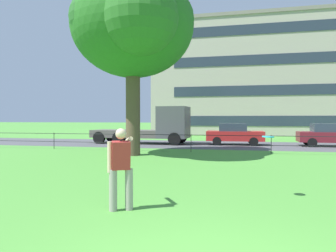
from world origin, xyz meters
name	(u,v)px	position (x,y,z in m)	size (l,w,h in m)	color
street_strip	(231,145)	(0.00, 18.88, 0.00)	(80.00, 7.16, 0.01)	#4C4C51
park_fence	(230,141)	(0.00, 13.74, 0.67)	(38.55, 0.04, 1.00)	black
tree_large_lawn	(137,25)	(-4.59, 11.61, 6.61)	(6.17, 7.08, 9.20)	brown
person_thrower	(121,166)	(-2.01, 2.64, 0.89)	(0.47, 0.87, 1.66)	gray
frisbee	(268,137)	(0.99, 4.25, 1.43)	(0.35, 0.35, 0.04)	#2DB2C6
flatbed_truck_far_left	(154,127)	(-5.61, 18.85, 1.22)	(7.38, 2.67, 2.75)	#4C4C51
car_red_right	(234,134)	(0.22, 19.15, 0.78)	(4.04, 1.89, 1.54)	red
car_maroon_center	(329,135)	(6.44, 19.11, 0.78)	(4.05, 1.90, 1.54)	maroon
apartment_building_background	(297,80)	(7.95, 38.22, 6.76)	(34.63, 14.96, 13.51)	#ADA393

